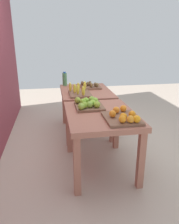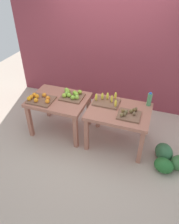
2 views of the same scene
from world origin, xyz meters
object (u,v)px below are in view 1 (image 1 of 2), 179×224
orange_bin (123,117)px  kiwi_bin (90,86)px  display_table_right (86,97)px  apple_bin (88,104)px  watermelon_pile (90,107)px  water_bottle (65,79)px  banana_crate (79,92)px  display_table_left (101,121)px

orange_bin → kiwi_bin: orange_bin is taller
display_table_right → apple_bin: bearing=173.0°
display_table_right → watermelon_pile: 1.06m
orange_bin → water_bottle: size_ratio=1.84×
orange_bin → watermelon_pile: bearing=-1.4°
banana_crate → kiwi_bin: size_ratio=1.22×
banana_crate → watermelon_pile: (1.17, -0.38, -0.64)m
apple_bin → watermelon_pile: size_ratio=0.62×
apple_bin → water_bottle: water_bottle is taller
watermelon_pile → display_table_right: bearing=165.6°
display_table_left → watermelon_pile: display_table_left is taller
water_bottle → display_table_right: bearing=-144.2°
display_table_right → orange_bin: (-1.39, -0.18, 0.14)m
display_table_right → apple_bin: size_ratio=2.54×
apple_bin → watermelon_pile: 1.96m
banana_crate → watermelon_pile: 1.38m
kiwi_bin → watermelon_pile: size_ratio=0.55×
display_table_right → water_bottle: (0.44, 0.32, 0.22)m
display_table_right → orange_bin: size_ratio=2.31×
orange_bin → watermelon_pile: orange_bin is taller
orange_bin → apple_bin: (0.49, 0.29, 0.01)m
apple_bin → watermelon_pile: (1.82, -0.34, -0.65)m
banana_crate → water_bottle: bearing=14.1°
orange_bin → banana_crate: (1.14, 0.32, 0.00)m
display_table_right → watermelon_pile: (0.91, -0.23, -0.50)m
apple_bin → kiwi_bin: 1.11m
display_table_left → kiwi_bin: 1.31m
kiwi_bin → water_bottle: 0.50m
display_table_left → kiwi_bin: (1.30, -0.10, 0.14)m
display_table_left → apple_bin: apple_bin is taller
water_bottle → watermelon_pile: 1.02m
water_bottle → watermelon_pile: bearing=-49.4°
display_table_left → water_bottle: (1.56, 0.32, 0.22)m
display_table_left → orange_bin: 0.35m
display_table_right → orange_bin: bearing=-172.7°
kiwi_bin → water_bottle: (0.26, 0.42, 0.08)m
display_table_left → orange_bin: bearing=-146.7°
kiwi_bin → water_bottle: size_ratio=1.47×
orange_bin → water_bottle: (1.83, 0.49, 0.08)m
watermelon_pile → display_table_left: bearing=173.4°
display_table_right → orange_bin: orange_bin is taller
orange_bin → water_bottle: bearing=15.1°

